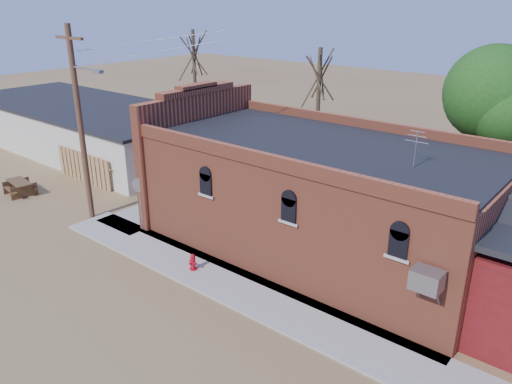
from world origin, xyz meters
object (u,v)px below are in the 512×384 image
Objects in this scene: fire_hydrant at (193,262)px; trash_barrel at (155,199)px; stop_sign at (139,190)px; utility_pole at (81,121)px; picnic_table at (20,186)px; brick_bar at (312,195)px.

fire_hydrant is 7.00m from trash_barrel.
stop_sign is at bearing 177.29° from fire_hydrant.
trash_barrel is at bearing 162.70° from fire_hydrant.
utility_pole is at bearing -171.93° from stop_sign.
stop_sign is at bearing 16.18° from picnic_table.
brick_bar is 24.56× the size of fire_hydrant.
utility_pole is 12.13× the size of trash_barrel.
trash_barrel is at bearing -170.18° from brick_bar.
stop_sign is 9.01m from picnic_table.
utility_pole reaches higher than trash_barrel.
picnic_table is at bearing -168.21° from fire_hydrant.
fire_hydrant is 4.83m from stop_sign.
stop_sign is at bearing 11.05° from utility_pole.
brick_bar is at bearing 9.82° from trash_barrel.
stop_sign reaches higher than fire_hydrant.
fire_hydrant is at bearing -16.43° from stop_sign.
utility_pole is 8.69m from fire_hydrant.
brick_bar reaches higher than fire_hydrant.
brick_bar is at bearing 75.06° from fire_hydrant.
trash_barrel is (-1.74, 2.23, -1.56)m from stop_sign.
stop_sign is at bearing -151.19° from brick_bar.
trash_barrel reaches higher than picnic_table.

